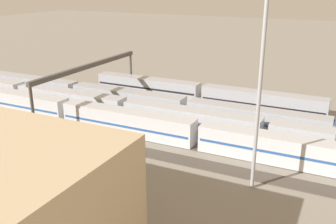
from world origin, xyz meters
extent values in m
plane|color=gray|center=(0.00, 0.00, 0.00)|extent=(400.00, 400.00, 0.00)
cube|color=#3D3833|center=(0.00, -12.50, 0.06)|extent=(140.00, 2.80, 0.12)
cube|color=#4C443D|center=(0.00, -7.50, 0.06)|extent=(140.00, 2.80, 0.12)
cube|color=#3D3833|center=(0.00, -2.50, 0.06)|extent=(140.00, 2.80, 0.12)
cube|color=#3D3833|center=(0.00, 2.50, 0.06)|extent=(140.00, 2.80, 0.12)
cube|color=#4C443D|center=(0.00, 7.50, 0.06)|extent=(140.00, 2.80, 0.12)
cube|color=#4C443D|center=(0.00, 12.50, 0.06)|extent=(140.00, 2.80, 0.12)
cube|color=silver|center=(-15.39, 7.50, 2.02)|extent=(23.00, 3.00, 3.80)
cube|color=#285193|center=(-15.39, 7.50, 2.00)|extent=(22.40, 3.06, 0.36)
cube|color=silver|center=(8.81, 7.50, 2.02)|extent=(23.00, 3.00, 3.80)
cube|color=#285193|center=(8.81, 7.50, 1.80)|extent=(22.40, 3.06, 0.36)
cube|color=silver|center=(33.01, 7.50, 2.02)|extent=(23.00, 3.00, 3.80)
cube|color=#285193|center=(33.01, 7.50, 1.89)|extent=(22.40, 3.06, 0.36)
cube|color=#A8AAB2|center=(-8.11, -12.50, 2.02)|extent=(23.00, 3.00, 3.80)
cube|color=black|center=(-8.11, -12.50, 1.75)|extent=(22.40, 3.06, 0.36)
cube|color=#A8AAB2|center=(16.09, -12.50, 2.02)|extent=(23.00, 3.00, 3.80)
cube|color=black|center=(16.09, -12.50, 2.08)|extent=(22.40, 3.06, 0.36)
cube|color=#B7BABF|center=(0.11, 2.50, 2.02)|extent=(23.00, 3.00, 3.80)
cube|color=black|center=(0.11, 2.50, 1.86)|extent=(22.40, 3.06, 0.36)
cube|color=#B7BABF|center=(24.31, 2.50, 2.02)|extent=(23.00, 3.00, 3.80)
cube|color=black|center=(24.31, 2.50, 1.46)|extent=(22.40, 3.06, 0.36)
cube|color=#A8AAB2|center=(-9.30, -2.50, 2.02)|extent=(23.00, 3.00, 3.80)
cube|color=#285193|center=(-9.30, -2.50, 1.79)|extent=(22.40, 3.06, 0.36)
cube|color=#A8AAB2|center=(14.90, -2.50, 2.02)|extent=(23.00, 3.00, 3.80)
cube|color=#285193|center=(14.90, -2.50, 1.61)|extent=(22.40, 3.06, 0.36)
cube|color=#A8AAB2|center=(39.10, -2.50, 2.02)|extent=(23.00, 3.00, 3.80)
cube|color=#285193|center=(39.10, -2.50, 2.07)|extent=(22.40, 3.06, 0.36)
cylinder|color=#9EA0A5|center=(-13.39, 15.47, 12.24)|extent=(0.44, 0.44, 24.48)
cylinder|color=#4C4742|center=(21.43, -14.60, 4.00)|extent=(0.50, 0.50, 8.00)
cylinder|color=#4C4742|center=(21.43, 14.60, 4.00)|extent=(0.50, 0.50, 8.00)
cube|color=#4C4742|center=(21.43, 0.00, 8.40)|extent=(0.70, 30.00, 0.80)
camera|label=1|loc=(-21.99, 55.84, 23.30)|focal=40.95mm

